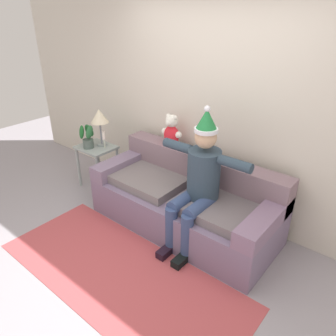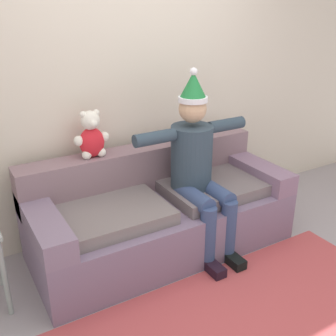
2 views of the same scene
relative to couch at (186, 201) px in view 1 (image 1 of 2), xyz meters
name	(u,v)px [view 1 (image 1 of 2)]	position (x,y,z in m)	size (l,w,h in m)	color
ground_plane	(123,272)	(0.00, -1.01, -0.32)	(10.00, 10.00, 0.00)	#9A949B
back_wall	(217,103)	(0.00, 0.54, 1.03)	(7.00, 0.10, 2.70)	beige
couch	(186,201)	(0.00, 0.00, 0.00)	(2.15, 0.91, 0.81)	slate
person_seated	(198,180)	(0.27, -0.16, 0.44)	(1.02, 0.77, 1.51)	#2E3F4E
teddy_bear	(171,131)	(-0.45, 0.28, 0.66)	(0.29, 0.17, 0.38)	red
side_table	(97,154)	(-1.50, -0.05, 0.17)	(0.49, 0.41, 0.61)	#93A19D
table_lamp	(99,118)	(-1.47, 0.04, 0.68)	(0.24, 0.24, 0.51)	gray
potted_plant	(87,137)	(-1.55, -0.14, 0.45)	(0.20, 0.26, 0.34)	#4D5D56
candle_tall	(87,135)	(-1.64, -0.07, 0.43)	(0.04, 0.04, 0.22)	beige
candle_short	(104,138)	(-1.36, -0.01, 0.44)	(0.04, 0.04, 0.23)	beige
area_rug	(120,274)	(0.00, -1.06, -0.32)	(2.59, 1.08, 0.01)	#B84A4E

